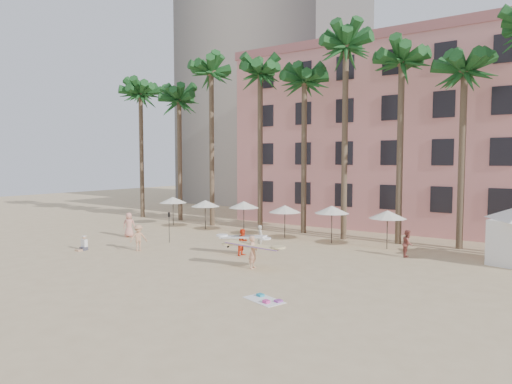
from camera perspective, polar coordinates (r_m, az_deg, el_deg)
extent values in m
plane|color=#D1B789|center=(25.17, -9.41, -9.84)|extent=(120.00, 120.00, 0.00)
cube|color=pink|center=(44.72, 21.77, 6.28)|extent=(35.00, 14.00, 16.00)
cube|color=#A89E8E|center=(68.35, 2.44, 20.14)|extent=(22.00, 18.00, 50.00)
cylinder|color=brown|center=(49.30, -14.11, 4.46)|extent=(0.44, 0.44, 13.00)
cylinder|color=brown|center=(46.02, -9.51, 3.95)|extent=(0.44, 0.44, 12.00)
cylinder|color=brown|center=(41.93, -5.55, 5.35)|extent=(0.44, 0.44, 14.00)
cylinder|color=brown|center=(39.30, 0.52, 5.09)|extent=(0.44, 0.44, 13.50)
cylinder|color=brown|center=(37.64, 6.02, 4.36)|extent=(0.44, 0.44, 12.50)
cylinder|color=brown|center=(34.99, 11.02, 5.97)|extent=(0.44, 0.44, 14.50)
cylinder|color=brown|center=(34.05, 17.55, 4.66)|extent=(0.44, 0.44, 13.00)
cylinder|color=brown|center=(33.58, 24.33, 3.65)|extent=(0.44, 0.44, 12.00)
cylinder|color=#332B23|center=(42.74, -10.31, -2.45)|extent=(0.07, 0.07, 2.50)
cone|color=white|center=(42.63, -10.33, -0.98)|extent=(2.50, 2.50, 0.55)
cylinder|color=#332B23|center=(39.96, -6.35, -2.92)|extent=(0.07, 0.07, 2.40)
cone|color=white|center=(39.85, -6.36, -1.42)|extent=(2.50, 2.50, 0.55)
cylinder|color=#332B23|center=(37.63, -1.54, -3.25)|extent=(0.07, 0.07, 2.50)
cone|color=white|center=(37.51, -1.54, -1.59)|extent=(2.50, 2.50, 0.55)
cylinder|color=#332B23|center=(35.36, 3.62, -3.81)|extent=(0.07, 0.07, 2.40)
cone|color=white|center=(35.23, 3.63, -2.12)|extent=(2.50, 2.50, 0.55)
cylinder|color=#332B23|center=(33.39, 9.44, -4.15)|extent=(0.07, 0.07, 2.60)
cone|color=white|center=(33.25, 9.46, -2.18)|extent=(2.50, 2.50, 0.55)
cylinder|color=#332B23|center=(32.11, 16.08, -4.66)|extent=(0.07, 0.07, 2.50)
cone|color=white|center=(31.97, 16.12, -2.71)|extent=(2.50, 2.50, 0.55)
cube|color=white|center=(20.10, 1.01, -13.34)|extent=(2.02, 1.49, 0.02)
cube|color=teal|center=(20.57, 0.55, -12.75)|extent=(0.36, 0.33, 0.10)
cube|color=#E33F9A|center=(19.66, 1.29, -13.52)|extent=(0.33, 0.29, 0.12)
cube|color=purple|center=(19.83, 2.82, -13.44)|extent=(0.34, 0.36, 0.08)
imported|color=tan|center=(25.47, -0.39, -7.51)|extent=(0.57, 0.75, 1.84)
cube|color=beige|center=(25.39, -0.39, -6.69)|extent=(3.10, 1.45, 0.36)
imported|color=#FF431A|center=(28.86, -1.63, -6.28)|extent=(0.67, 0.84, 1.69)
cube|color=white|center=(28.81, -1.63, -5.62)|extent=(3.08, 1.32, 0.31)
imported|color=beige|center=(30.97, 0.56, -5.65)|extent=(0.67, 0.70, 1.62)
imported|color=tan|center=(31.30, -14.48, -5.55)|extent=(1.17, 1.30, 1.75)
imported|color=#E2927F|center=(37.00, -15.58, -3.97)|extent=(1.12, 1.06, 1.93)
imported|color=brown|center=(29.90, 18.44, -6.14)|extent=(0.76, 0.91, 1.68)
cylinder|color=black|center=(33.86, -10.80, -4.48)|extent=(0.04, 0.04, 2.10)
cube|color=black|center=(33.73, -10.82, -2.80)|extent=(0.18, 0.03, 0.35)
cube|color=#3F3F4C|center=(32.73, -20.73, -6.62)|extent=(0.42, 0.40, 0.23)
cube|color=tan|center=(32.55, -21.21, -6.79)|extent=(0.38, 0.42, 0.11)
cube|color=white|center=(32.69, -20.68, -6.00)|extent=(0.41, 0.25, 0.52)
sphere|color=tan|center=(32.63, -20.70, -5.34)|extent=(0.23, 0.23, 0.23)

